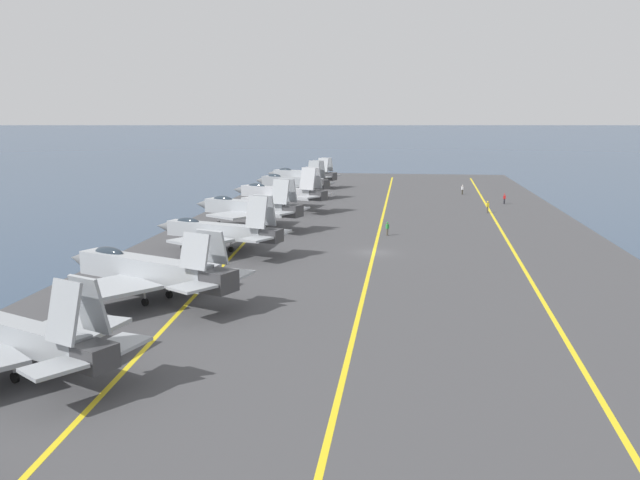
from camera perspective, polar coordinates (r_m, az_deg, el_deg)
name	(u,v)px	position (r m, az deg, el deg)	size (l,w,h in m)	color
ground_plane	(374,256)	(73.51, 4.56, -1.35)	(2000.00, 2000.00, 0.00)	#2D425B
carrier_deck	(374,254)	(73.47, 4.56, -1.20)	(200.56, 54.58, 0.40)	#424244
deck_stripe_foul_line	(516,256)	(74.29, 16.21, -1.30)	(180.51, 0.36, 0.01)	yellow
deck_stripe_centerline	(374,252)	(73.43, 4.56, -1.05)	(180.51, 0.36, 0.01)	yellow
deck_stripe_edge_line	(239,249)	(75.60, -6.88, -0.75)	(180.51, 0.36, 0.01)	yellow
parked_jet_second	(22,336)	(42.36, -23.78, -7.41)	(12.99, 15.11, 6.31)	#93999E
parked_jet_third	(147,270)	(55.67, -14.38, -2.44)	(13.00, 17.40, 6.14)	#9EA3A8
parked_jet_fourth	(219,231)	(73.03, -8.50, 0.76)	(12.17, 15.82, 6.53)	#9EA3A8
parked_jet_fifth	(248,208)	(88.80, -6.07, 2.73)	(12.35, 16.26, 6.73)	#9EA3A8
parked_jet_sixth	(279,193)	(105.99, -3.44, 4.00)	(13.31, 17.20, 6.89)	#A8AAAF
parked_jet_seventh	(292,182)	(122.91, -2.40, 4.87)	(11.95, 15.49, 6.76)	gray
parked_jet_eighth	(302,175)	(140.09, -1.56, 5.48)	(13.40, 16.05, 6.12)	#9EA3A8
crew_white_vest	(462,189)	(129.33, 11.90, 4.21)	(0.45, 0.40, 1.82)	#383328
crew_green_vest	(387,228)	(83.65, 5.69, 1.01)	(0.46, 0.43, 1.72)	#4C473D
crew_yellow_vest	(488,206)	(105.80, 13.93, 2.77)	(0.37, 0.45, 1.82)	#4C473D
crew_red_vest	(504,198)	(117.13, 15.27, 3.41)	(0.27, 0.39, 1.74)	#232328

